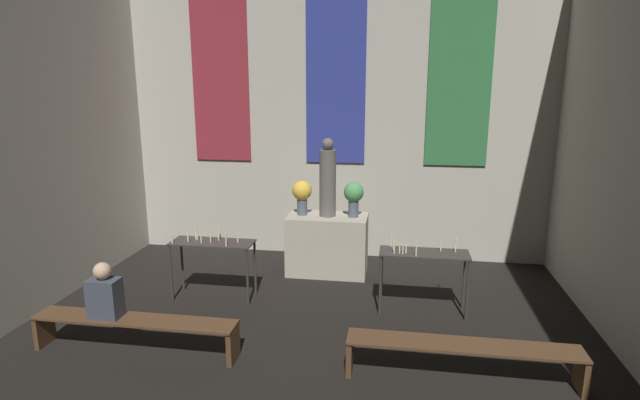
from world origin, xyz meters
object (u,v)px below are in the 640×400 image
altar (327,244)px  candle_rack_left (212,250)px  pew_back_left (135,327)px  pew_back_right (462,353)px  candle_rack_right (423,261)px  person_seated (105,294)px  flower_vase_left (302,194)px  flower_vase_right (354,195)px  statue (328,180)px

altar → candle_rack_left: candle_rack_left is taller
pew_back_left → pew_back_right: 3.74m
candle_rack_right → person_seated: size_ratio=1.80×
altar → candle_rack_right: bearing=-40.1°
flower_vase_left → pew_back_left: bearing=-116.2°
altar → pew_back_left: 3.48m
flower_vase_right → pew_back_left: flower_vase_right is taller
pew_back_right → person_seated: (-4.09, -0.00, 0.40)m
flower_vase_right → candle_rack_left: 2.41m
pew_back_right → altar: bearing=122.6°
flower_vase_left → flower_vase_right: same height
candle_rack_left → candle_rack_right: size_ratio=1.00×
flower_vase_right → person_seated: (-2.65, -2.93, -0.63)m
flower_vase_left → candle_rack_right: flower_vase_left is taller
person_seated → statue: bearing=52.9°
statue → candle_rack_left: size_ratio=1.06×
person_seated → altar: bearing=52.9°
flower_vase_right → pew_back_right: 3.43m
altar → statue: size_ratio=1.02×
candle_rack_right → flower_vase_left: bearing=146.7°
candle_rack_right → pew_back_right: (0.35, -1.65, -0.42)m
pew_back_left → person_seated: person_seated is taller
candle_rack_right → pew_back_right: 1.74m
candle_rack_right → person_seated: (-3.74, -1.65, -0.02)m
pew_back_right → flower_vase_left: bearing=128.1°
flower_vase_right → pew_back_left: size_ratio=0.24×
statue → flower_vase_right: 0.49m
altar → pew_back_right: (1.87, -2.93, -0.17)m
candle_rack_left → pew_back_left: 1.74m
flower_vase_left → person_seated: 3.49m
flower_vase_right → candle_rack_right: bearing=-49.6°
flower_vase_left → candle_rack_left: size_ratio=0.48×
pew_back_right → statue: bearing=122.6°
statue → flower_vase_left: (-0.43, -0.00, -0.24)m
pew_back_left → person_seated: size_ratio=3.65×
flower_vase_left → altar: bearing=0.0°
statue → flower_vase_left: statue is taller
candle_rack_left → candle_rack_right: 3.04m
flower_vase_left → candle_rack_left: 1.79m
person_seated → flower_vase_right: bearing=47.9°
candle_rack_left → pew_back_left: (-0.35, -1.65, -0.42)m
pew_back_right → candle_rack_right: bearing=102.1°
statue → candle_rack_left: bearing=-140.0°
altar → flower_vase_left: bearing=-180.0°
flower_vase_right → candle_rack_left: size_ratio=0.48×
flower_vase_left → statue: bearing=0.0°
pew_back_left → candle_rack_right: bearing=26.0°
statue → person_seated: size_ratio=1.91×
flower_vase_left → pew_back_left: flower_vase_left is taller
statue → pew_back_right: statue is taller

